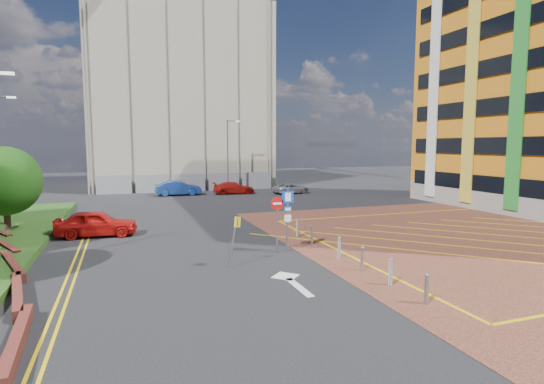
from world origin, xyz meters
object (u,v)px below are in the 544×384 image
car_red_left (96,223)px  tree_c (5,181)px  car_silver_back (291,188)px  car_blue_back (178,188)px  car_red_back (234,188)px  sign_cluster (284,213)px  warning_sign (234,235)px  lamp_back (228,153)px

car_red_left → tree_c: bearing=72.5°
tree_c → car_silver_back: tree_c is taller
car_blue_back → car_red_back: car_blue_back is taller
sign_cluster → car_red_left: size_ratio=0.71×
tree_c → warning_sign: tree_c is taller
warning_sign → car_blue_back: warning_sign is taller
sign_cluster → car_red_back: size_ratio=0.72×
tree_c → car_blue_back: 20.56m
tree_c → car_red_back: 24.05m
sign_cluster → warning_sign: sign_cluster is taller
car_red_left → lamp_back: bearing=-27.9°
warning_sign → car_blue_back: size_ratio=0.48×
lamp_back → car_red_left: 23.94m
sign_cluster → car_silver_back: size_ratio=0.79×
warning_sign → car_silver_back: warning_sign is taller
car_red_left → car_silver_back: (18.68, 16.19, -0.20)m
car_red_back → tree_c: bearing=137.8°
tree_c → car_blue_back: bearing=54.5°
sign_cluster → car_blue_back: bearing=94.3°
car_red_left → car_red_back: car_red_left is taller
car_blue_back → car_silver_back: 11.98m
car_red_left → car_red_back: size_ratio=1.01×
tree_c → car_blue_back: size_ratio=1.05×
car_red_left → car_blue_back: car_blue_back is taller
sign_cluster → warning_sign: 3.46m
tree_c → car_red_left: (4.90, -1.98, -2.43)m
warning_sign → car_red_left: size_ratio=0.50×
warning_sign → car_blue_back: 27.41m
car_blue_back → car_silver_back: (11.73, -2.42, -0.20)m
car_red_left → car_blue_back: size_ratio=0.96×
lamp_back → car_silver_back: 8.05m
warning_sign → car_red_back: (6.82, 26.87, -0.78)m
lamp_back → sign_cluster: size_ratio=2.50×
sign_cluster → car_red_left: 11.41m
car_blue_back → car_red_left: bearing=160.1°
car_blue_back → car_red_back: size_ratio=1.05×
lamp_back → tree_c: bearing=-134.3°
car_silver_back → car_red_left: bearing=116.7°
car_silver_back → tree_c: bearing=106.9°
tree_c → car_red_back: (17.68, 16.11, -2.55)m
lamp_back → warning_sign: bearing=-103.2°
warning_sign → car_silver_back: 28.04m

